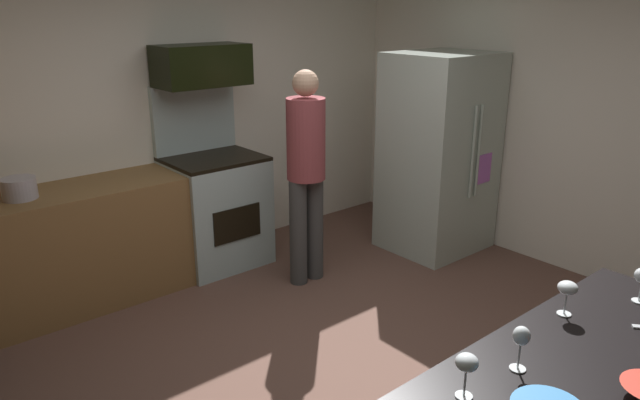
{
  "coord_description": "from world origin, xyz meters",
  "views": [
    {
      "loc": [
        -2.1,
        -2.25,
        2.17
      ],
      "look_at": [
        0.05,
        0.3,
        1.05
      ],
      "focal_mm": 33.11,
      "sensor_mm": 36.0,
      "label": 1
    }
  ],
  "objects_px": {
    "microwave": "(202,65)",
    "wine_glass_far": "(567,289)",
    "person_cook": "(306,167)",
    "wine_glass_near": "(521,339)",
    "stock_pot": "(19,188)",
    "refrigerator": "(438,154)",
    "wine_glass_mid": "(467,365)",
    "oven_range": "(215,206)"
  },
  "relations": [
    {
      "from": "microwave",
      "to": "wine_glass_mid",
      "type": "distance_m",
      "value": 3.53
    },
    {
      "from": "person_cook",
      "to": "wine_glass_near",
      "type": "height_order",
      "value": "person_cook"
    },
    {
      "from": "oven_range",
      "to": "stock_pot",
      "type": "distance_m",
      "value": 1.56
    },
    {
      "from": "microwave",
      "to": "wine_glass_far",
      "type": "xyz_separation_m",
      "value": [
        -0.15,
        -3.27,
        -0.67
      ]
    },
    {
      "from": "person_cook",
      "to": "wine_glass_mid",
      "type": "height_order",
      "value": "person_cook"
    },
    {
      "from": "oven_range",
      "to": "microwave",
      "type": "xyz_separation_m",
      "value": [
        0.0,
        0.09,
        1.17
      ]
    },
    {
      "from": "oven_range",
      "to": "person_cook",
      "type": "xyz_separation_m",
      "value": [
        0.37,
        -0.78,
        0.44
      ]
    },
    {
      "from": "refrigerator",
      "to": "wine_glass_far",
      "type": "relative_size",
      "value": 11.34
    },
    {
      "from": "microwave",
      "to": "wine_glass_far",
      "type": "bearing_deg",
      "value": -92.57
    },
    {
      "from": "refrigerator",
      "to": "wine_glass_mid",
      "type": "xyz_separation_m",
      "value": [
        -2.67,
        -2.28,
        0.14
      ]
    },
    {
      "from": "wine_glass_near",
      "to": "stock_pot",
      "type": "distance_m",
      "value": 3.39
    },
    {
      "from": "wine_glass_near",
      "to": "refrigerator",
      "type": "bearing_deg",
      "value": 43.95
    },
    {
      "from": "stock_pot",
      "to": "microwave",
      "type": "bearing_deg",
      "value": 3.07
    },
    {
      "from": "oven_range",
      "to": "person_cook",
      "type": "height_order",
      "value": "person_cook"
    },
    {
      "from": "stock_pot",
      "to": "person_cook",
      "type": "bearing_deg",
      "value": -22.85
    },
    {
      "from": "wine_glass_far",
      "to": "wine_glass_mid",
      "type": "bearing_deg",
      "value": -175.23
    },
    {
      "from": "microwave",
      "to": "person_cook",
      "type": "bearing_deg",
      "value": -66.69
    },
    {
      "from": "oven_range",
      "to": "refrigerator",
      "type": "xyz_separation_m",
      "value": [
        1.74,
        -0.98,
        0.37
      ]
    },
    {
      "from": "microwave",
      "to": "stock_pot",
      "type": "xyz_separation_m",
      "value": [
        -1.49,
        -0.08,
        -0.72
      ]
    },
    {
      "from": "refrigerator",
      "to": "person_cook",
      "type": "distance_m",
      "value": 1.38
    },
    {
      "from": "wine_glass_far",
      "to": "wine_glass_near",
      "type": "bearing_deg",
      "value": -169.38
    },
    {
      "from": "microwave",
      "to": "wine_glass_mid",
      "type": "xyz_separation_m",
      "value": [
        -0.93,
        -3.34,
        -0.66
      ]
    },
    {
      "from": "oven_range",
      "to": "stock_pot",
      "type": "height_order",
      "value": "oven_range"
    },
    {
      "from": "refrigerator",
      "to": "wine_glass_near",
      "type": "relative_size",
      "value": 10.05
    },
    {
      "from": "oven_range",
      "to": "refrigerator",
      "type": "distance_m",
      "value": 2.03
    },
    {
      "from": "wine_glass_near",
      "to": "wine_glass_far",
      "type": "xyz_separation_m",
      "value": [
        0.51,
        0.09,
        -0.01
      ]
    },
    {
      "from": "oven_range",
      "to": "wine_glass_near",
      "type": "height_order",
      "value": "oven_range"
    },
    {
      "from": "oven_range",
      "to": "stock_pot",
      "type": "bearing_deg",
      "value": 179.79
    },
    {
      "from": "wine_glass_near",
      "to": "person_cook",
      "type": "bearing_deg",
      "value": 67.7
    },
    {
      "from": "person_cook",
      "to": "wine_glass_mid",
      "type": "relative_size",
      "value": 10.26
    },
    {
      "from": "wine_glass_mid",
      "to": "oven_range",
      "type": "bearing_deg",
      "value": 74.02
    },
    {
      "from": "wine_glass_mid",
      "to": "stock_pot",
      "type": "bearing_deg",
      "value": 99.77
    },
    {
      "from": "refrigerator",
      "to": "stock_pot",
      "type": "xyz_separation_m",
      "value": [
        -3.23,
        0.98,
        0.09
      ]
    },
    {
      "from": "refrigerator",
      "to": "wine_glass_near",
      "type": "height_order",
      "value": "refrigerator"
    },
    {
      "from": "microwave",
      "to": "person_cook",
      "type": "height_order",
      "value": "microwave"
    },
    {
      "from": "oven_range",
      "to": "stock_pot",
      "type": "relative_size",
      "value": 6.72
    },
    {
      "from": "person_cook",
      "to": "wine_glass_mid",
      "type": "distance_m",
      "value": 2.8
    },
    {
      "from": "microwave",
      "to": "stock_pot",
      "type": "relative_size",
      "value": 3.26
    },
    {
      "from": "refrigerator",
      "to": "stock_pot",
      "type": "height_order",
      "value": "refrigerator"
    },
    {
      "from": "person_cook",
      "to": "oven_range",
      "type": "bearing_deg",
      "value": 115.54
    },
    {
      "from": "wine_glass_far",
      "to": "stock_pot",
      "type": "height_order",
      "value": "wine_glass_far"
    },
    {
      "from": "wine_glass_far",
      "to": "refrigerator",
      "type": "bearing_deg",
      "value": 49.53
    }
  ]
}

